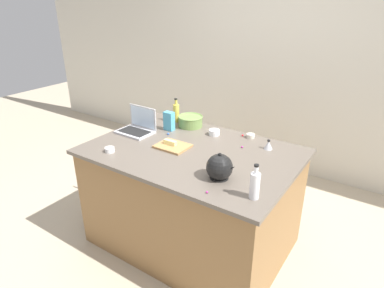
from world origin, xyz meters
TOP-DOWN VIEW (x-y plane):
  - ground_plane at (0.00, 0.00)m, footprint 12.00×12.00m
  - wall_back at (0.00, 1.85)m, footprint 8.00×0.10m
  - island_counter at (0.00, 0.00)m, footprint 1.64×1.13m
  - laptop at (-0.62, 0.04)m, footprint 0.31×0.24m
  - mixing_bowl_large at (-0.30, 0.42)m, footprint 0.23×0.23m
  - bottle_vinegar at (0.69, -0.36)m, footprint 0.06×0.06m
  - bottle_oil at (-0.48, 0.45)m, footprint 0.06×0.06m
  - kettle at (0.40, -0.27)m, footprint 0.21×0.18m
  - cutting_board at (-0.16, -0.05)m, footprint 0.26×0.21m
  - butter_stick_left at (-0.18, -0.05)m, footprint 0.11×0.04m
  - ramekin_small at (0.28, 0.48)m, footprint 0.07×0.07m
  - ramekin_medium at (-0.51, -0.39)m, footprint 0.07×0.07m
  - ramekin_wide at (-0.01, 0.36)m, footprint 0.10×0.10m
  - kitchen_timer at (0.49, 0.35)m, footprint 0.07×0.07m
  - candy_bag at (-0.41, 0.24)m, footprint 0.09×0.06m
  - candy_0 at (0.43, -0.48)m, footprint 0.01×0.01m
  - candy_1 at (0.31, 0.25)m, footprint 0.02×0.02m
  - candy_2 at (-0.35, 0.14)m, footprint 0.02×0.02m
  - candy_3 at (0.21, 0.48)m, footprint 0.02×0.02m

SIDE VIEW (x-z plane):
  - ground_plane at x=0.00m, z-range 0.00..0.00m
  - island_counter at x=0.00m, z-range 0.00..0.90m
  - candy_0 at x=0.43m, z-range 0.90..0.91m
  - candy_1 at x=0.31m, z-range 0.90..0.92m
  - cutting_board at x=-0.16m, z-range 0.90..0.92m
  - candy_3 at x=0.21m, z-range 0.90..0.92m
  - candy_2 at x=-0.35m, z-range 0.90..0.92m
  - ramekin_small at x=0.28m, z-range 0.90..0.94m
  - ramekin_medium at x=-0.51m, z-range 0.90..0.94m
  - ramekin_wide at x=-0.01m, z-range 0.90..0.95m
  - kitchen_timer at x=0.49m, z-range 0.90..0.97m
  - butter_stick_left at x=-0.18m, z-range 0.92..0.95m
  - laptop at x=-0.62m, z-range 0.84..1.06m
  - mixing_bowl_large at x=-0.30m, z-range 0.90..1.00m
  - kettle at x=0.40m, z-range 0.88..1.08m
  - candy_bag at x=-0.41m, z-range 0.90..1.07m
  - bottle_vinegar at x=0.69m, z-range 0.88..1.10m
  - bottle_oil at x=-0.48m, z-range 0.88..1.11m
  - wall_back at x=0.00m, z-range 0.00..2.60m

